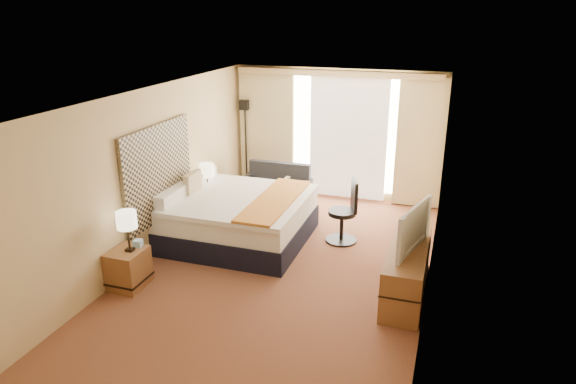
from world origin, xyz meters
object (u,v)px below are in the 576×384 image
(floor_lamp, at_px, (245,127))
(lamp_right, at_px, (207,171))
(bed, at_px, (236,217))
(nightstand_right, at_px, (209,206))
(media_dresser, at_px, (407,269))
(loveseat, at_px, (276,193))
(television, at_px, (407,226))
(desk_chair, at_px, (346,214))
(lamp_left, at_px, (127,221))
(nightstand_left, at_px, (128,268))

(floor_lamp, relative_size, lamp_right, 3.44)
(bed, relative_size, floor_lamp, 1.18)
(nightstand_right, distance_m, lamp_right, 0.71)
(media_dresser, relative_size, floor_lamp, 0.94)
(loveseat, bearing_deg, bed, -93.86)
(lamp_right, height_order, television, television)
(nightstand_right, xyz_separation_m, television, (3.65, -1.52, 0.73))
(bed, bearing_deg, media_dresser, -16.38)
(bed, bearing_deg, television, -18.01)
(media_dresser, distance_m, desk_chair, 1.79)
(nightstand_right, distance_m, desk_chair, 2.56)
(media_dresser, bearing_deg, lamp_right, 159.49)
(lamp_left, distance_m, television, 3.72)
(bed, bearing_deg, desk_chair, 16.31)
(lamp_right, bearing_deg, nightstand_left, -90.77)
(nightstand_left, relative_size, floor_lamp, 0.29)
(lamp_left, bearing_deg, television, 15.07)
(nightstand_right, height_order, bed, bed)
(nightstand_right, relative_size, television, 0.51)
(nightstand_left, xyz_separation_m, loveseat, (0.92, 3.54, 0.00))
(media_dresser, xyz_separation_m, lamp_right, (-3.67, 1.37, 0.63))
(floor_lamp, bearing_deg, nightstand_left, -89.60)
(nightstand_right, height_order, lamp_left, lamp_left)
(lamp_left, xyz_separation_m, television, (3.59, 0.97, 0.01))
(nightstand_right, bearing_deg, television, -22.67)
(desk_chair, relative_size, lamp_right, 1.92)
(nightstand_left, bearing_deg, desk_chair, 43.39)
(media_dresser, distance_m, television, 0.66)
(nightstand_right, bearing_deg, loveseat, 48.37)
(floor_lamp, height_order, television, floor_lamp)
(loveseat, height_order, desk_chair, desk_chair)
(media_dresser, relative_size, loveseat, 1.34)
(lamp_left, bearing_deg, desk_chair, 43.93)
(lamp_right, relative_size, television, 0.52)
(bed, bearing_deg, loveseat, 85.95)
(desk_chair, distance_m, lamp_left, 3.50)
(lamp_left, bearing_deg, nightstand_right, 91.29)
(loveseat, distance_m, floor_lamp, 1.65)
(nightstand_right, bearing_deg, lamp_left, -88.71)
(nightstand_right, height_order, floor_lamp, floor_lamp)
(media_dresser, distance_m, loveseat, 3.73)
(desk_chair, height_order, lamp_left, lamp_left)
(media_dresser, height_order, loveseat, loveseat)
(desk_chair, distance_m, lamp_right, 2.57)
(loveseat, bearing_deg, floor_lamp, 139.84)
(nightstand_right, relative_size, loveseat, 0.41)
(nightstand_right, xyz_separation_m, media_dresser, (3.70, -1.45, 0.07))
(nightstand_left, distance_m, lamp_left, 0.73)
(nightstand_left, height_order, desk_chair, desk_chair)
(bed, height_order, television, television)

